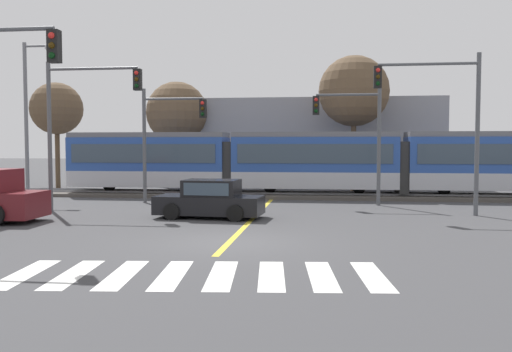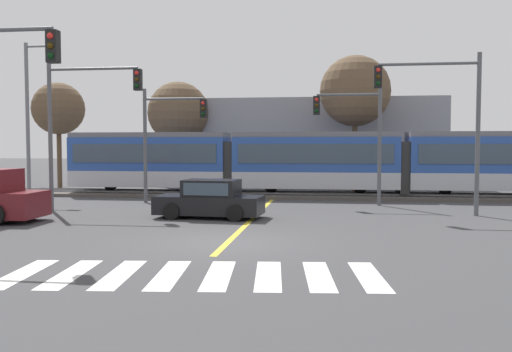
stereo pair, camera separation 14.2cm
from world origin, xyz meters
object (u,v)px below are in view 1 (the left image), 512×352
Objects in this scene: sedan_crossing at (210,200)px; bare_tree_east at (354,91)px; traffic_light_mid_right at (443,108)px; traffic_light_far_left at (166,129)px; light_rail_tram at (314,160)px; street_lamp_west at (29,111)px; bare_tree_far_west at (57,109)px; bare_tree_west at (177,113)px; traffic_light_mid_left at (79,111)px; traffic_light_far_right at (356,127)px.

bare_tree_east is at bearing 64.50° from sedan_crossing.
traffic_light_mid_right is at bearing -74.82° from bare_tree_east.
light_rail_tram is at bearing 30.10° from traffic_light_far_left.
traffic_light_mid_right is at bearing -14.09° from traffic_light_far_left.
street_lamp_west is (-20.70, 4.68, 0.36)m from traffic_light_mid_right.
street_lamp_west is at bearing -73.66° from bare_tree_far_west.
bare_tree_west reaches higher than light_rail_tram.
bare_tree_west reaches higher than traffic_light_far_left.
traffic_light_mid_right is 0.79× the size of bare_tree_east.
traffic_light_mid_right reaches higher than sedan_crossing.
traffic_light_mid_left is at bearing -177.35° from traffic_light_mid_right.
traffic_light_mid_right is 19.75m from bare_tree_west.
bare_tree_east is (6.27, 13.14, 5.50)m from sedan_crossing.
bare_tree_east reaches higher than traffic_light_mid_right.
light_rail_tram is 15.82m from street_lamp_west.
bare_tree_far_west is (-19.47, 8.38, 1.58)m from traffic_light_far_right.
bare_tree_east is at bearing -2.00° from bare_tree_far_west.
bare_tree_far_west is at bearing 121.01° from traffic_light_mid_left.
sedan_crossing is at bearing -57.38° from traffic_light_far_left.
bare_tree_far_west reaches higher than traffic_light_mid_left.
bare_tree_far_west is at bearing 134.31° from sedan_crossing.
traffic_light_far_right is (5.97, 5.46, 3.06)m from sedan_crossing.
traffic_light_mid_left is 14.61m from bare_tree_far_west.
bare_tree_east is (12.26, 11.80, 1.86)m from traffic_light_mid_left.
traffic_light_mid_left is at bearing -44.78° from street_lamp_west.
traffic_light_far_left is at bearing -10.61° from street_lamp_west.
traffic_light_far_right is at bearing 18.98° from traffic_light_mid_left.
bare_tree_far_west is at bearing 156.73° from traffic_light_far_right.
bare_tree_west reaches higher than traffic_light_far_right.
bare_tree_east reaches higher than bare_tree_west.
bare_tree_west reaches higher than bare_tree_far_west.
traffic_light_far_left is at bearing 165.91° from traffic_light_mid_right.
traffic_light_mid_left is 7.66m from street_lamp_west.
light_rail_tram is at bearing 9.97° from street_lamp_west.
bare_tree_east is (0.29, 7.69, 2.44)m from traffic_light_far_right.
traffic_light_mid_left is 0.77× the size of street_lamp_west.
bare_tree_west reaches higher than traffic_light_mid_right.
bare_tree_far_west is 0.99× the size of bare_tree_west.
traffic_light_mid_left is at bearing -140.83° from light_rail_tram.
bare_tree_west is (7.99, 1.29, -0.24)m from bare_tree_far_west.
traffic_light_mid_right is 11.64m from bare_tree_east.
bare_tree_far_west is (-7.51, 12.49, 1.00)m from traffic_light_mid_left.
bare_tree_east is (17.68, 6.41, 1.46)m from street_lamp_west.
bare_tree_west is 0.86× the size of bare_tree_east.
traffic_light_mid_right reaches higher than traffic_light_far_right.
street_lamp_west reaches higher than traffic_light_mid_right.
traffic_light_mid_right is (9.28, 2.05, 3.68)m from sedan_crossing.
light_rail_tram is 8.56m from traffic_light_far_left.
light_rail_tram is 13.00m from traffic_light_mid_left.
traffic_light_far_left reaches higher than sedan_crossing.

